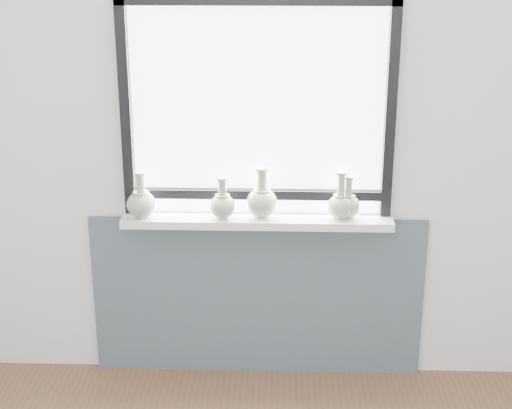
{
  "coord_description": "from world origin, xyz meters",
  "views": [
    {
      "loc": [
        0.11,
        -1.87,
        2.25
      ],
      "look_at": [
        0.0,
        1.55,
        1.02
      ],
      "focal_mm": 55.0,
      "sensor_mm": 36.0,
      "label": 1
    }
  ],
  "objects_px": {
    "vase_b": "(222,205)",
    "vase_d": "(340,204)",
    "vase_a": "(141,203)",
    "windowsill": "(257,220)",
    "vase_c": "(262,200)",
    "vase_e": "(348,204)"
  },
  "relations": [
    {
      "from": "vase_c",
      "to": "vase_a",
      "type": "bearing_deg",
      "value": -177.02
    },
    {
      "from": "vase_e",
      "to": "windowsill",
      "type": "bearing_deg",
      "value": -178.77
    },
    {
      "from": "vase_b",
      "to": "vase_d",
      "type": "xyz_separation_m",
      "value": [
        0.57,
        0.02,
        0.0
      ]
    },
    {
      "from": "vase_a",
      "to": "vase_c",
      "type": "xyz_separation_m",
      "value": [
        0.58,
        0.03,
        0.01
      ]
    },
    {
      "from": "vase_b",
      "to": "vase_d",
      "type": "bearing_deg",
      "value": 1.86
    },
    {
      "from": "vase_b",
      "to": "vase_e",
      "type": "xyz_separation_m",
      "value": [
        0.61,
        0.03,
        -0.0
      ]
    },
    {
      "from": "vase_a",
      "to": "vase_d",
      "type": "distance_m",
      "value": 0.96
    },
    {
      "from": "vase_a",
      "to": "vase_b",
      "type": "xyz_separation_m",
      "value": [
        0.39,
        0.0,
        -0.01
      ]
    },
    {
      "from": "vase_a",
      "to": "vase_d",
      "type": "bearing_deg",
      "value": 1.17
    },
    {
      "from": "vase_c",
      "to": "vase_e",
      "type": "height_order",
      "value": "vase_c"
    },
    {
      "from": "vase_a",
      "to": "vase_b",
      "type": "height_order",
      "value": "vase_a"
    },
    {
      "from": "windowsill",
      "to": "vase_d",
      "type": "height_order",
      "value": "vase_d"
    },
    {
      "from": "windowsill",
      "to": "vase_d",
      "type": "xyz_separation_m",
      "value": [
        0.4,
        -0.01,
        0.09
      ]
    },
    {
      "from": "vase_e",
      "to": "vase_d",
      "type": "bearing_deg",
      "value": -158.38
    },
    {
      "from": "windowsill",
      "to": "vase_a",
      "type": "bearing_deg",
      "value": -177.37
    },
    {
      "from": "vase_a",
      "to": "vase_c",
      "type": "distance_m",
      "value": 0.58
    },
    {
      "from": "vase_b",
      "to": "vase_e",
      "type": "height_order",
      "value": "same"
    },
    {
      "from": "vase_d",
      "to": "vase_b",
      "type": "bearing_deg",
      "value": -178.14
    },
    {
      "from": "vase_c",
      "to": "vase_d",
      "type": "xyz_separation_m",
      "value": [
        0.38,
        -0.01,
        -0.01
      ]
    },
    {
      "from": "windowsill",
      "to": "vase_d",
      "type": "bearing_deg",
      "value": -0.87
    },
    {
      "from": "vase_a",
      "to": "windowsill",
      "type": "bearing_deg",
      "value": 2.63
    },
    {
      "from": "vase_d",
      "to": "vase_c",
      "type": "bearing_deg",
      "value": 178.37
    }
  ]
}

